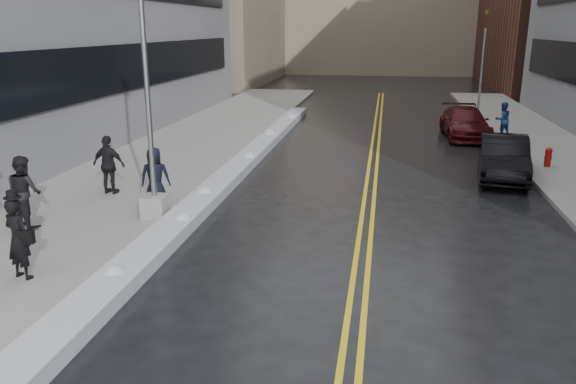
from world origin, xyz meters
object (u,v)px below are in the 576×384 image
at_px(fire_hydrant, 548,156).
at_px(traffic_signal, 483,58).
at_px(lamppost, 150,132).
at_px(car_maroon, 465,123).
at_px(car_black, 503,158).
at_px(pedestrian_b, 25,191).
at_px(pedestrian_east, 502,119).
at_px(pedestrian_d, 109,165).
at_px(pedestrian_fedora, 18,239).
at_px(pedestrian_c, 155,177).

bearing_deg(fire_hydrant, traffic_signal, 92.05).
bearing_deg(lamppost, car_maroon, 55.00).
relative_size(car_black, car_maroon, 0.92).
relative_size(pedestrian_b, car_black, 0.42).
distance_m(fire_hydrant, pedestrian_b, 17.93).
bearing_deg(traffic_signal, pedestrian_east, -90.56).
xyz_separation_m(fire_hydrant, pedestrian_b, (-15.32, -9.30, 0.55)).
bearing_deg(lamppost, fire_hydrant, 33.04).
relative_size(pedestrian_b, car_maroon, 0.38).
distance_m(pedestrian_b, car_maroon, 20.40).
distance_m(lamppost, car_black, 12.42).
bearing_deg(lamppost, pedestrian_d, 140.14).
distance_m(pedestrian_b, pedestrian_d, 3.29).
relative_size(pedestrian_fedora, pedestrian_c, 1.01).
bearing_deg(traffic_signal, lamppost, -118.21).
distance_m(pedestrian_east, car_maroon, 1.71).
bearing_deg(pedestrian_east, pedestrian_b, 18.90).
distance_m(lamppost, fire_hydrant, 14.81).
bearing_deg(pedestrian_fedora, traffic_signal, -100.70).
xyz_separation_m(pedestrian_c, car_maroon, (10.41, 13.40, -0.30)).
height_order(pedestrian_east, car_black, pedestrian_east).
relative_size(traffic_signal, pedestrian_fedora, 3.44).
distance_m(lamppost, pedestrian_d, 3.30).
relative_size(traffic_signal, pedestrian_b, 3.15).
bearing_deg(pedestrian_d, traffic_signal, -119.74).
bearing_deg(pedestrian_c, pedestrian_d, -42.12).
distance_m(lamppost, pedestrian_east, 18.38).
height_order(fire_hydrant, pedestrian_b, pedestrian_b).
height_order(pedestrian_b, car_maroon, pedestrian_b).
relative_size(lamppost, fire_hydrant, 10.45).
height_order(pedestrian_fedora, pedestrian_east, pedestrian_fedora).
xyz_separation_m(traffic_signal, pedestrian_c, (-12.16, -21.04, -2.38)).
bearing_deg(lamppost, pedestrian_b, -156.61).
relative_size(pedestrian_d, car_maroon, 0.37).
bearing_deg(fire_hydrant, pedestrian_b, -148.72).
relative_size(fire_hydrant, pedestrian_east, 0.44).
distance_m(pedestrian_fedora, pedestrian_c, 5.26).
relative_size(pedestrian_b, pedestrian_east, 1.15).
bearing_deg(pedestrian_d, car_maroon, -129.44).
distance_m(lamppost, pedestrian_c, 1.83).
height_order(traffic_signal, pedestrian_d, traffic_signal).
bearing_deg(traffic_signal, pedestrian_c, -120.03).
height_order(pedestrian_d, car_black, pedestrian_d).
bearing_deg(car_black, fire_hydrant, 45.10).
height_order(pedestrian_c, car_maroon, pedestrian_c).
bearing_deg(car_black, pedestrian_b, -141.90).
distance_m(lamppost, traffic_signal, 24.98).
relative_size(pedestrian_east, car_maroon, 0.33).
xyz_separation_m(pedestrian_fedora, pedestrian_c, (0.83, 5.19, -0.00)).
bearing_deg(car_maroon, fire_hydrant, -72.58).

